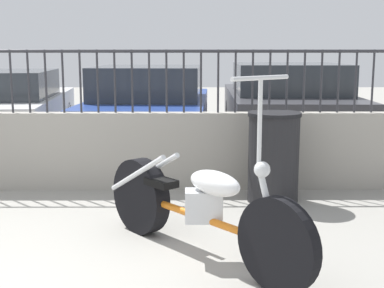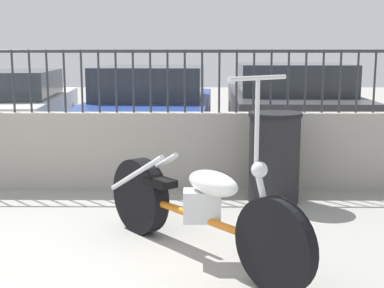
{
  "view_description": "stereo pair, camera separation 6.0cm",
  "coord_description": "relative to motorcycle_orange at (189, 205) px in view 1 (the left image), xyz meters",
  "views": [
    {
      "loc": [
        1.8,
        -3.05,
        1.58
      ],
      "look_at": [
        1.83,
        1.96,
        0.7
      ],
      "focal_mm": 50.0,
      "sensor_mm": 36.0,
      "label": 1
    },
    {
      "loc": [
        1.86,
        -3.05,
        1.58
      ],
      "look_at": [
        1.83,
        1.96,
        0.7
      ],
      "focal_mm": 50.0,
      "sensor_mm": 36.0,
      "label": 2
    }
  ],
  "objects": [
    {
      "name": "low_wall",
      "position": [
        -1.8,
        2.01,
        0.05
      ],
      "size": [
        9.86,
        0.18,
        0.88
      ],
      "color": "#9E998E",
      "rests_on": "ground_plane"
    },
    {
      "name": "fence_railing",
      "position": [
        -1.8,
        2.01,
        0.97
      ],
      "size": [
        9.86,
        0.04,
        0.7
      ],
      "color": "#2D2D33",
      "rests_on": "low_wall"
    },
    {
      "name": "motorcycle_orange",
      "position": [
        0.0,
        0.0,
        0.0
      ],
      "size": [
        1.53,
        1.79,
        1.43
      ],
      "rotation": [
        0.0,
        0.0,
        -0.87
      ],
      "color": "black",
      "rests_on": "ground_plane"
    },
    {
      "name": "trash_bin",
      "position": [
        0.88,
        1.47,
        0.09
      ],
      "size": [
        0.56,
        0.56,
        0.95
      ],
      "color": "black",
      "rests_on": "ground_plane"
    },
    {
      "name": "car_white",
      "position": [
        -3.0,
        4.49,
        0.26
      ],
      "size": [
        2.14,
        4.09,
        1.27
      ],
      "rotation": [
        0.0,
        0.0,
        1.66
      ],
      "color": "black",
      "rests_on": "ground_plane"
    },
    {
      "name": "car_blue",
      "position": [
        -0.65,
        4.82,
        0.28
      ],
      "size": [
        2.03,
        4.21,
        1.32
      ],
      "rotation": [
        0.0,
        0.0,
        1.52
      ],
      "color": "black",
      "rests_on": "ground_plane"
    },
    {
      "name": "car_dark_grey",
      "position": [
        1.61,
        4.81,
        0.3
      ],
      "size": [
        1.99,
        4.19,
        1.37
      ],
      "rotation": [
        0.0,
        0.0,
        1.54
      ],
      "color": "black",
      "rests_on": "ground_plane"
    }
  ]
}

